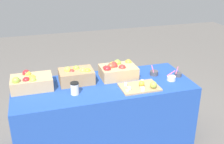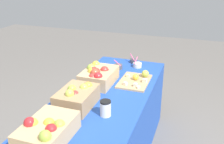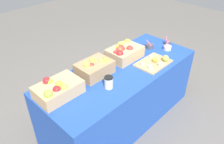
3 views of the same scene
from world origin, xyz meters
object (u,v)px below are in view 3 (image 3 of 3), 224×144
Objects in this scene: sample_bowl_far at (167,43)px; apple_crate_left at (58,89)px; apple_crate_middle at (95,68)px; sample_bowl_mid at (167,48)px; coffee_cup at (109,82)px; sample_bowl_near at (150,46)px; cutting_board_front at (155,62)px; apple_crate_right at (124,52)px.

apple_crate_left is at bearing 174.71° from sample_bowl_far.
sample_bowl_far is (1.13, -0.17, -0.06)m from apple_crate_middle.
sample_bowl_mid is at bearing -13.79° from apple_crate_middle.
apple_crate_left is 1.49m from sample_bowl_mid.
coffee_cup is (-0.07, -0.27, -0.02)m from apple_crate_middle.
sample_bowl_near is 0.86× the size of coffee_cup.
sample_bowl_mid reaches higher than cutting_board_front.
apple_crate_middle is 0.28m from coffee_cup.
apple_crate_left is 1.13m from cutting_board_front.
sample_bowl_mid is at bearing 12.67° from cutting_board_front.
apple_crate_middle is at bearing 76.08° from coffee_cup.
apple_crate_middle reaches higher than sample_bowl_mid.
coffee_cup reaches higher than sample_bowl_far.
sample_bowl_mid reaches higher than sample_bowl_far.
apple_crate_left is at bearing -178.53° from apple_crate_right.
cutting_board_front is (1.08, -0.31, -0.05)m from apple_crate_left.
apple_crate_right is at bearing 1.47° from apple_crate_left.
apple_crate_right is 3.92× the size of sample_bowl_far.
coffee_cup reaches higher than sample_bowl_mid.
cutting_board_front is 0.54m from sample_bowl_far.
cutting_board_front is (0.61, -0.33, -0.06)m from apple_crate_middle.
apple_crate_left is 3.30× the size of coffee_cup.
cutting_board_front is at bearing -167.33° from sample_bowl_mid.
apple_crate_middle reaches higher than cutting_board_front.
apple_crate_right reaches higher than sample_bowl_mid.
sample_bowl_near is (0.42, -0.06, -0.06)m from apple_crate_right.
sample_bowl_mid is at bearing -8.74° from apple_crate_left.
apple_crate_left reaches higher than cutting_board_front.
apple_crate_middle is 1.14m from sample_bowl_far.
apple_crate_left is at bearing 148.61° from coffee_cup.
sample_bowl_far is at bearing 4.80° from coffee_cup.
coffee_cup is at bearing -167.64° from sample_bowl_near.
sample_bowl_mid is (0.12, -0.19, -0.00)m from sample_bowl_near.
apple_crate_left is 0.93m from apple_crate_right.
sample_bowl_mid is (1.47, -0.23, -0.05)m from apple_crate_left.
sample_bowl_far is at bearing -14.47° from apple_crate_right.
sample_bowl_mid is at bearing 1.16° from coffee_cup.
sample_bowl_far is (0.25, -0.11, -0.00)m from sample_bowl_near.
sample_bowl_near is 0.99× the size of sample_bowl_mid.
sample_bowl_mid is at bearing -24.85° from apple_crate_right.
cutting_board_front is 0.38m from sample_bowl_near.
apple_crate_middle is 3.32× the size of sample_bowl_mid.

